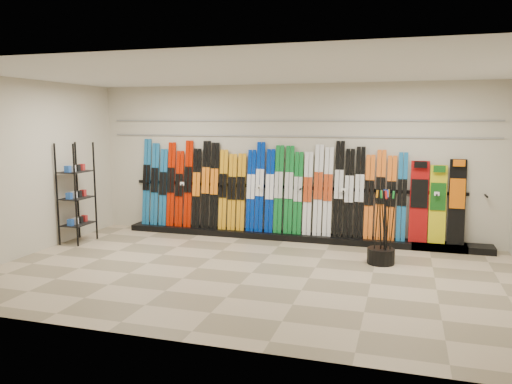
% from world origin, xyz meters
% --- Properties ---
extents(floor, '(8.00, 8.00, 0.00)m').
position_xyz_m(floor, '(0.00, 0.00, 0.00)').
color(floor, '#85765B').
rests_on(floor, ground).
extents(back_wall, '(8.00, 0.00, 8.00)m').
position_xyz_m(back_wall, '(0.00, 2.50, 1.50)').
color(back_wall, beige).
rests_on(back_wall, floor).
extents(left_wall, '(0.00, 5.00, 5.00)m').
position_xyz_m(left_wall, '(-4.00, 0.00, 1.50)').
color(left_wall, beige).
rests_on(left_wall, floor).
extents(ceiling, '(8.00, 8.00, 0.00)m').
position_xyz_m(ceiling, '(0.00, 0.00, 3.00)').
color(ceiling, silver).
rests_on(ceiling, back_wall).
extents(ski_rack_base, '(8.00, 0.40, 0.12)m').
position_xyz_m(ski_rack_base, '(0.22, 2.28, 0.06)').
color(ski_rack_base, black).
rests_on(ski_rack_base, floor).
extents(skis, '(5.37, 0.24, 1.80)m').
position_xyz_m(skis, '(-0.47, 2.33, 0.95)').
color(skis, '#175D95').
rests_on(skis, ski_rack_base).
extents(snowboards, '(0.94, 0.23, 1.51)m').
position_xyz_m(snowboards, '(2.76, 2.35, 0.85)').
color(snowboards, '#990C0C').
rests_on(snowboards, ski_rack_base).
extents(accessory_rack, '(0.40, 0.60, 1.89)m').
position_xyz_m(accessory_rack, '(-3.75, 0.93, 0.95)').
color(accessory_rack, black).
rests_on(accessory_rack, floor).
extents(pole_bin, '(0.44, 0.44, 0.25)m').
position_xyz_m(pole_bin, '(1.86, 1.08, 0.12)').
color(pole_bin, black).
rests_on(pole_bin, floor).
extents(ski_poles, '(0.33, 0.27, 1.18)m').
position_xyz_m(ski_poles, '(1.90, 1.11, 0.61)').
color(ski_poles, black).
rests_on(ski_poles, pole_bin).
extents(slatwall_rail_0, '(7.60, 0.02, 0.03)m').
position_xyz_m(slatwall_rail_0, '(0.00, 2.48, 2.00)').
color(slatwall_rail_0, gray).
rests_on(slatwall_rail_0, back_wall).
extents(slatwall_rail_1, '(7.60, 0.02, 0.03)m').
position_xyz_m(slatwall_rail_1, '(0.00, 2.48, 2.30)').
color(slatwall_rail_1, gray).
rests_on(slatwall_rail_1, back_wall).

